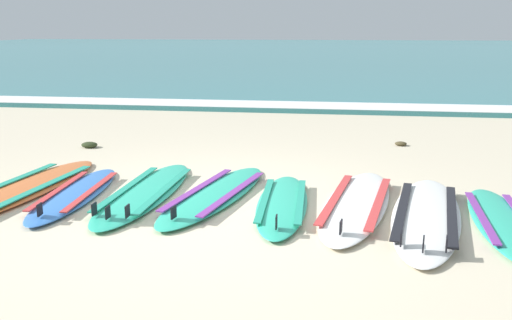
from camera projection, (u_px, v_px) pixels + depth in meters
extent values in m
plane|color=beige|center=(203.00, 214.00, 5.01)|extent=(80.00, 80.00, 0.00)
cube|color=teal|center=(317.00, 50.00, 39.67)|extent=(80.00, 60.00, 0.10)
cube|color=white|center=(276.00, 107.00, 11.35)|extent=(80.00, 1.04, 0.11)
ellipsoid|color=orange|center=(22.00, 189.00, 5.64)|extent=(0.92, 2.60, 0.07)
cube|color=teal|center=(3.00, 184.00, 5.68)|extent=(0.29, 1.78, 0.01)
cube|color=teal|center=(40.00, 187.00, 5.57)|extent=(0.29, 1.78, 0.01)
ellipsoid|color=#3875CC|center=(76.00, 194.00, 5.50)|extent=(0.59, 1.96, 0.07)
cube|color=#D13838|center=(59.00, 189.00, 5.50)|extent=(0.14, 1.36, 0.01)
cube|color=#D13838|center=(92.00, 190.00, 5.47)|extent=(0.14, 1.36, 0.01)
cube|color=black|center=(40.00, 210.00, 4.75)|extent=(0.02, 0.09, 0.11)
ellipsoid|color=#2DB793|center=(146.00, 192.00, 5.55)|extent=(0.65, 2.31, 0.07)
cube|color=teal|center=(127.00, 187.00, 5.58)|extent=(0.13, 1.61, 0.01)
cube|color=teal|center=(165.00, 189.00, 5.51)|extent=(0.13, 1.61, 0.01)
cube|color=black|center=(108.00, 212.00, 4.68)|extent=(0.02, 0.09, 0.11)
cube|color=black|center=(94.00, 209.00, 4.76)|extent=(0.02, 0.09, 0.11)
cube|color=black|center=(127.00, 211.00, 4.71)|extent=(0.02, 0.09, 0.11)
ellipsoid|color=#2DB793|center=(216.00, 194.00, 5.49)|extent=(1.04, 2.30, 0.07)
cube|color=purple|center=(198.00, 188.00, 5.54)|extent=(0.42, 1.54, 0.01)
cube|color=purple|center=(234.00, 192.00, 5.41)|extent=(0.42, 1.54, 0.01)
cube|color=black|center=(174.00, 212.00, 4.67)|extent=(0.03, 0.09, 0.11)
ellipsoid|color=#2DB793|center=(282.00, 203.00, 5.19)|extent=(0.53, 1.94, 0.07)
cube|color=teal|center=(265.00, 199.00, 5.20)|extent=(0.10, 1.35, 0.01)
cube|color=teal|center=(300.00, 200.00, 5.16)|extent=(0.10, 1.35, 0.01)
cube|color=black|center=(276.00, 222.00, 4.45)|extent=(0.01, 0.09, 0.11)
ellipsoid|color=white|center=(357.00, 203.00, 5.20)|extent=(1.00, 2.40, 0.07)
cube|color=#D13838|center=(335.00, 197.00, 5.25)|extent=(0.38, 1.62, 0.01)
cube|color=#D13838|center=(379.00, 201.00, 5.12)|extent=(0.38, 1.62, 0.01)
cube|color=black|center=(341.00, 227.00, 4.34)|extent=(0.03, 0.09, 0.11)
ellipsoid|color=white|center=(426.00, 215.00, 4.88)|extent=(1.04, 2.47, 0.07)
cube|color=black|center=(402.00, 208.00, 4.93)|extent=(0.40, 1.66, 0.01)
cube|color=black|center=(452.00, 213.00, 4.80)|extent=(0.40, 1.66, 0.01)
cube|color=black|center=(423.00, 244.00, 3.99)|extent=(0.03, 0.09, 0.11)
cube|color=black|center=(401.00, 238.00, 4.10)|extent=(0.03, 0.09, 0.11)
cube|color=black|center=(447.00, 244.00, 4.00)|extent=(0.03, 0.09, 0.11)
ellipsoid|color=#2DB793|center=(502.00, 221.00, 4.72)|extent=(0.63, 1.98, 0.07)
cube|color=purple|center=(481.00, 215.00, 4.74)|extent=(0.17, 1.37, 0.01)
ellipsoid|color=#2D381E|center=(89.00, 145.00, 7.75)|extent=(0.23, 0.19, 0.08)
ellipsoid|color=#4C4228|center=(401.00, 144.00, 7.87)|extent=(0.17, 0.14, 0.06)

